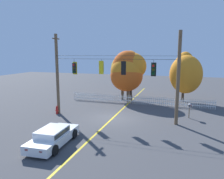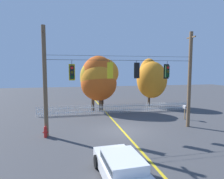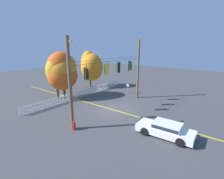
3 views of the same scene
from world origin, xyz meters
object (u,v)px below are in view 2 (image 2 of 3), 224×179
Objects in this scene: traffic_signal_eastbound_side at (110,70)px; autumn_maple_mid at (98,80)px; traffic_signal_westbound_side at (72,72)px; roadside_mailbox at (185,108)px; autumn_maple_far_west at (151,79)px; parked_car at (122,167)px; traffic_signal_northbound_secondary at (136,70)px; traffic_signal_southbound_primary at (167,71)px; autumn_oak_far_east at (100,76)px; autumn_maple_near_fence at (93,79)px; fire_hydrant at (45,132)px.

autumn_maple_mid is at bearing 87.48° from traffic_signal_eastbound_side.
roadside_mailbox is (10.41, 2.18, -3.41)m from traffic_signal_westbound_side.
traffic_signal_westbound_side is 0.24× the size of autumn_maple_far_west.
parked_car is (-0.89, -6.72, -4.04)m from traffic_signal_eastbound_side.
traffic_signal_northbound_secondary and traffic_signal_southbound_primary have the same top height.
traffic_signal_eastbound_side is 7.89m from parked_car.
traffic_signal_northbound_secondary is 0.99× the size of roadside_mailbox.
autumn_oak_far_east is at bearing 67.66° from traffic_signal_westbound_side.
traffic_signal_northbound_secondary is 2.54m from traffic_signal_southbound_primary.
autumn_oak_far_east reaches higher than parked_car.
autumn_maple_near_fence is 0.91× the size of autumn_oak_far_east.
fire_hydrant is at bearing -168.73° from roadside_mailbox.
traffic_signal_eastbound_side is 1.63× the size of fire_hydrant.
autumn_maple_near_fence is 0.60m from autumn_maple_mid.
traffic_signal_northbound_secondary is 0.22× the size of autumn_maple_far_west.
traffic_signal_westbound_side reaches higher than roadside_mailbox.
traffic_signal_southbound_primary is 9.06m from autumn_oak_far_east.
autumn_maple_far_west reaches higher than roadside_mailbox.
autumn_maple_far_west is at bearing 73.84° from traffic_signal_southbound_primary.
parked_car is (1.84, -6.74, -3.91)m from traffic_signal_westbound_side.
autumn_maple_far_west reaches higher than fire_hydrant.
traffic_signal_eastbound_side and traffic_signal_northbound_secondary have the same top height.
autumn_oak_far_east is at bearing -169.18° from autumn_maple_far_west.
traffic_signal_eastbound_side is 8.73m from roadside_mailbox.
autumn_maple_near_fence is 7.59m from autumn_maple_far_west.
autumn_maple_near_fence is at bearing 87.26° from parked_car.
autumn_maple_far_west is at bearing 39.00° from fire_hydrant.
fire_hydrant is (-11.93, -9.66, -3.12)m from autumn_maple_far_west.
traffic_signal_eastbound_side is 2.05m from traffic_signal_northbound_secondary.
traffic_signal_westbound_side is 4.53m from fire_hydrant.
autumn_maple_mid reaches higher than traffic_signal_eastbound_side.
traffic_signal_southbound_primary reaches higher than parked_car.
autumn_maple_near_fence is at bearing 151.29° from autumn_maple_mid.
traffic_signal_eastbound_side reaches higher than fire_hydrant.
autumn_oak_far_east is (3.33, 8.10, -0.62)m from traffic_signal_westbound_side.
autumn_maple_near_fence is at bearing 120.43° from traffic_signal_southbound_primary.
autumn_oak_far_east is at bearing 100.11° from traffic_signal_northbound_secondary.
traffic_signal_northbound_secondary is 0.22× the size of autumn_oak_far_east.
traffic_signal_northbound_secondary is 7.00m from roadside_mailbox.
autumn_maple_near_fence is (-4.76, 8.11, -0.94)m from traffic_signal_southbound_primary.
fire_hydrant is at bearing -178.29° from traffic_signal_southbound_primary.
autumn_oak_far_east is 7.60× the size of fire_hydrant.
autumn_maple_near_fence reaches higher than roadside_mailbox.
traffic_signal_northbound_secondary is 0.24× the size of autumn_maple_near_fence.
parked_car is at bearing -94.85° from autumn_maple_mid.
traffic_signal_westbound_side is at bearing 179.77° from traffic_signal_northbound_secondary.
roadside_mailbox reaches higher than fire_hydrant.
autumn_oak_far_east is (-3.99, 8.10, -0.65)m from traffic_signal_southbound_primary.
parked_car is at bearing -129.10° from traffic_signal_southbound_primary.
autumn_maple_far_west is (6.96, 1.56, -0.04)m from autumn_maple_mid.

